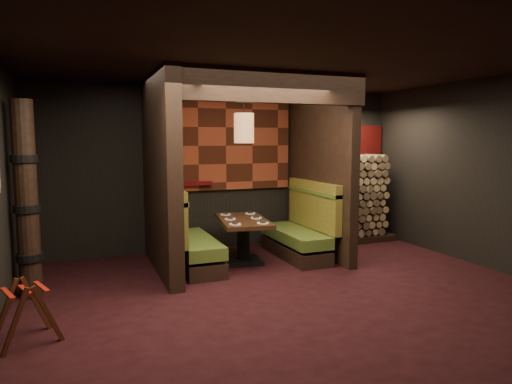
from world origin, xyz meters
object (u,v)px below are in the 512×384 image
at_px(dining_table, 243,234).
at_px(luggage_rack, 26,310).
at_px(totem_column, 27,201).
at_px(booth_bench_left, 188,242).
at_px(booth_bench_right, 301,232).
at_px(firewood_stack, 348,198).
at_px(pendant_lamp, 244,128).

bearing_deg(dining_table, luggage_rack, -146.37).
distance_m(dining_table, totem_column, 3.10).
bearing_deg(booth_bench_left, totem_column, -165.25).
height_order(dining_table, luggage_rack, dining_table).
relative_size(dining_table, luggage_rack, 2.06).
bearing_deg(luggage_rack, booth_bench_right, 26.42).
xyz_separation_m(luggage_rack, firewood_stack, (5.25, 2.64, 0.51)).
bearing_deg(luggage_rack, booth_bench_left, 43.98).
xyz_separation_m(booth_bench_left, totem_column, (-2.09, -0.55, 0.79)).
xyz_separation_m(luggage_rack, totem_column, (-0.08, 1.39, 0.87)).
xyz_separation_m(booth_bench_left, firewood_stack, (3.25, 0.70, 0.42)).
bearing_deg(luggage_rack, dining_table, 33.63).
xyz_separation_m(pendant_lamp, firewood_stack, (2.37, 0.77, -1.28)).
bearing_deg(pendant_lamp, booth_bench_left, 175.41).
relative_size(pendant_lamp, firewood_stack, 0.56).
distance_m(booth_bench_right, pendant_lamp, 1.98).
relative_size(totem_column, firewood_stack, 1.39).
bearing_deg(booth_bench_left, firewood_stack, 12.17).
bearing_deg(firewood_stack, booth_bench_left, -167.83).
height_order(pendant_lamp, firewood_stack, pendant_lamp).
distance_m(dining_table, firewood_stack, 2.50).
bearing_deg(totem_column, luggage_rack, -86.70).
height_order(booth_bench_left, totem_column, totem_column).
height_order(pendant_lamp, totem_column, pendant_lamp).
bearing_deg(pendant_lamp, dining_table, 90.00).
relative_size(dining_table, pendant_lamp, 1.44).
bearing_deg(luggage_rack, firewood_stack, 26.66).
relative_size(pendant_lamp, totem_column, 0.41).
bearing_deg(booth_bench_right, booth_bench_left, 180.00).
bearing_deg(firewood_stack, dining_table, -163.10).
distance_m(booth_bench_right, firewood_stack, 1.58).
height_order(booth_bench_right, firewood_stack, firewood_stack).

